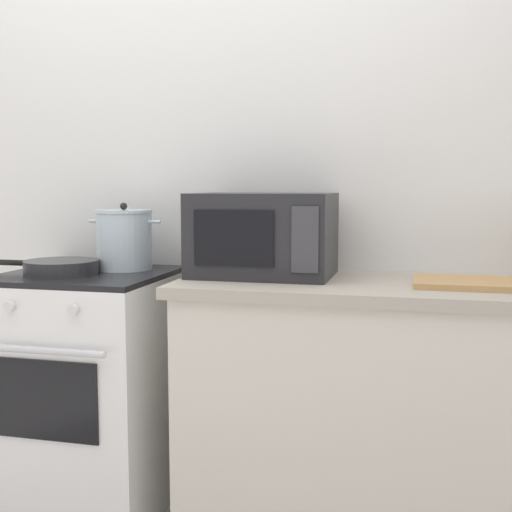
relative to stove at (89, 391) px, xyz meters
name	(u,v)px	position (x,y,z in m)	size (l,w,h in m)	color
back_wall	(275,185)	(0.65, 0.37, 0.79)	(4.40, 0.10, 2.50)	silver
lower_cabinet_right	(423,422)	(1.25, 0.02, -0.02)	(1.64, 0.56, 0.88)	beige
countertop_right	(427,290)	(1.25, 0.02, 0.44)	(1.70, 0.60, 0.04)	#ADA393
stove	(89,391)	(0.00, 0.00, 0.00)	(0.60, 0.64, 0.92)	white
stock_pot	(124,240)	(0.10, 0.12, 0.58)	(0.30, 0.22, 0.26)	silver
frying_pan	(60,267)	(-0.08, -0.05, 0.48)	(0.47, 0.27, 0.05)	#28282B
microwave	(263,235)	(0.67, 0.08, 0.61)	(0.50, 0.37, 0.30)	#232326
cutting_board	(470,283)	(1.39, 0.00, 0.47)	(0.36, 0.26, 0.02)	tan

